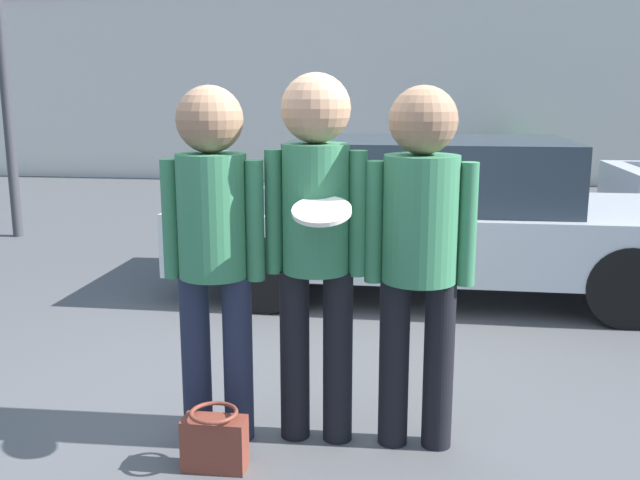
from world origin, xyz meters
TOP-DOWN VIEW (x-y plane):
  - ground_plane at (0.00, 0.00)m, footprint 56.00×56.00m
  - storefront_building at (0.00, 10.29)m, footprint 24.00×0.22m
  - person_left at (-0.30, -0.36)m, footprint 0.51×0.34m
  - person_middle_with_frisbee at (0.21, -0.31)m, footprint 0.50×0.54m
  - person_right at (0.71, -0.31)m, footprint 0.53×0.36m
  - parked_car_near at (0.86, 2.57)m, footprint 4.49×1.81m
  - shrub at (2.36, 9.63)m, footprint 0.93×0.93m
  - handbag at (-0.22, -0.68)m, footprint 0.30×0.23m

SIDE VIEW (x-z plane):
  - ground_plane at x=0.00m, z-range 0.00..0.00m
  - handbag at x=-0.22m, z-range -0.01..0.29m
  - shrub at x=2.36m, z-range 0.00..0.93m
  - parked_car_near at x=0.86m, z-range 0.01..1.36m
  - person_left at x=-0.30m, z-range 0.18..1.97m
  - person_right at x=0.71m, z-range 0.19..1.98m
  - person_middle_with_frisbee at x=0.21m, z-range 0.19..2.04m
  - storefront_building at x=0.00m, z-range 0.03..3.87m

